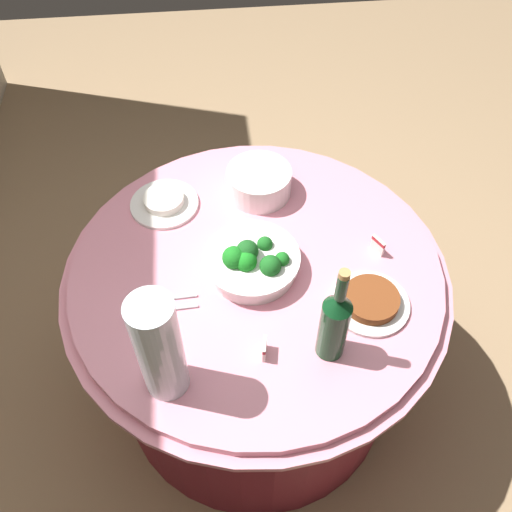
% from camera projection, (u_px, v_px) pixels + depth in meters
% --- Properties ---
extents(ground_plane, '(6.00, 6.00, 0.00)m').
position_uv_depth(ground_plane, '(256.00, 380.00, 2.21)').
color(ground_plane, '#9E7F5B').
extents(buffet_table, '(1.16, 1.16, 0.74)m').
position_uv_depth(buffet_table, '(256.00, 331.00, 1.91)').
color(buffet_table, maroon).
rests_on(buffet_table, ground_plane).
extents(broccoli_bowl, '(0.28, 0.28, 0.12)m').
position_uv_depth(broccoli_bowl, '(252.00, 261.00, 1.59)').
color(broccoli_bowl, white).
rests_on(broccoli_bowl, buffet_table).
extents(plate_stack, '(0.21, 0.21, 0.09)m').
position_uv_depth(plate_stack, '(259.00, 182.00, 1.79)').
color(plate_stack, white).
rests_on(plate_stack, buffet_table).
extents(wine_bottle, '(0.07, 0.07, 0.34)m').
position_uv_depth(wine_bottle, '(334.00, 323.00, 1.36)').
color(wine_bottle, '#0E391A').
rests_on(wine_bottle, buffet_table).
extents(decorative_fruit_vase, '(0.11, 0.11, 0.34)m').
position_uv_depth(decorative_fruit_vase, '(160.00, 352.00, 1.28)').
color(decorative_fruit_vase, silver).
rests_on(decorative_fruit_vase, buffet_table).
extents(serving_tongs, '(0.05, 0.17, 0.01)m').
position_uv_depth(serving_tongs, '(166.00, 304.00, 1.54)').
color(serving_tongs, silver).
rests_on(serving_tongs, buffet_table).
extents(food_plate_stir_fry, '(0.22, 0.22, 0.04)m').
position_uv_depth(food_plate_stir_fry, '(371.00, 301.00, 1.53)').
color(food_plate_stir_fry, white).
rests_on(food_plate_stir_fry, buffet_table).
extents(food_plate_rice, '(0.22, 0.22, 0.04)m').
position_uv_depth(food_plate_rice, '(164.00, 202.00, 1.78)').
color(food_plate_rice, white).
rests_on(food_plate_rice, buffet_table).
extents(label_placard_front, '(0.05, 0.03, 0.05)m').
position_uv_depth(label_placard_front, '(378.00, 245.00, 1.64)').
color(label_placard_front, white).
rests_on(label_placard_front, buffet_table).
extents(label_placard_mid, '(0.05, 0.02, 0.05)m').
position_uv_depth(label_placard_mid, '(265.00, 348.00, 1.42)').
color(label_placard_mid, white).
rests_on(label_placard_mid, buffet_table).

